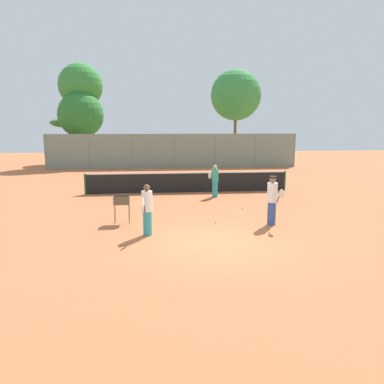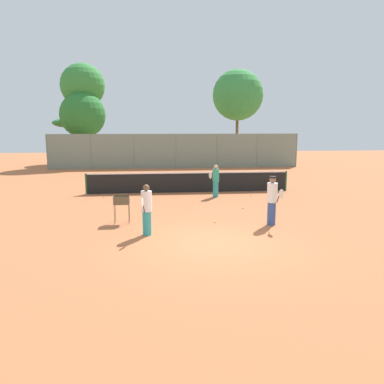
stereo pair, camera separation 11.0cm
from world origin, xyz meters
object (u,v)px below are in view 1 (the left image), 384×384
at_px(tennis_net, 188,182).
at_px(player_white_outfit, 147,209).
at_px(player_red_cap, 272,200).
at_px(player_yellow_shirt, 215,181).
at_px(ball_cart, 121,202).
at_px(parked_car, 225,157).

bearing_deg(tennis_net, player_white_outfit, -104.97).
bearing_deg(tennis_net, player_red_cap, -71.37).
xyz_separation_m(player_red_cap, player_yellow_shirt, (-1.13, 5.45, -0.08)).
distance_m(player_red_cap, player_yellow_shirt, 5.56).
xyz_separation_m(tennis_net, player_yellow_shirt, (1.20, -1.46, 0.27)).
distance_m(ball_cart, parked_car, 21.82).
bearing_deg(player_yellow_shirt, parked_car, -153.90).
bearing_deg(player_yellow_shirt, tennis_net, -101.39).
height_order(player_white_outfit, player_yellow_shirt, player_white_outfit).
distance_m(player_yellow_shirt, parked_car, 16.14).
height_order(ball_cart, parked_car, parked_car).
bearing_deg(player_white_outfit, player_red_cap, 113.33).
distance_m(player_white_outfit, player_yellow_shirt, 7.07).
xyz_separation_m(player_white_outfit, player_red_cap, (4.39, 0.82, 0.05)).
relative_size(player_red_cap, ball_cart, 1.74).
bearing_deg(player_red_cap, player_yellow_shirt, 175.91).
distance_m(player_red_cap, ball_cart, 5.40).
relative_size(tennis_net, player_yellow_shirt, 6.70).
bearing_deg(ball_cart, player_red_cap, -8.64).
xyz_separation_m(tennis_net, player_red_cap, (2.33, -6.91, 0.35)).
relative_size(tennis_net, ball_cart, 10.66).
height_order(player_yellow_shirt, parked_car, same).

